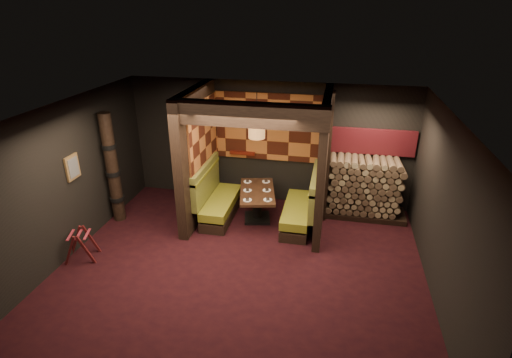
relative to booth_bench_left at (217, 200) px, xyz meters
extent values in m
cube|color=black|center=(0.96, -1.65, -0.41)|extent=(6.50, 5.50, 0.02)
cube|color=black|center=(0.96, -1.65, 2.46)|extent=(6.50, 5.50, 0.02)
cube|color=black|center=(0.96, 1.11, 1.02)|extent=(6.50, 0.02, 2.85)
cube|color=black|center=(0.96, -4.41, 1.02)|extent=(6.50, 0.02, 2.85)
cube|color=black|center=(-2.30, -1.65, 1.02)|extent=(0.02, 5.50, 2.85)
cube|color=black|center=(4.22, -1.65, 1.02)|extent=(0.02, 5.50, 2.85)
cube|color=black|center=(-0.39, 0.00, 1.02)|extent=(0.20, 2.20, 2.85)
cube|color=black|center=(2.26, 0.05, 1.02)|extent=(0.15, 2.10, 2.85)
cube|color=black|center=(0.94, -0.95, 2.23)|extent=(2.85, 0.18, 0.44)
cube|color=#AF612B|center=(0.94, 1.06, 1.42)|extent=(2.40, 0.06, 1.55)
cube|color=#AF612B|center=(-0.27, 0.17, 1.45)|extent=(0.04, 1.85, 1.45)
cube|color=#58140C|center=(0.36, 1.00, 0.78)|extent=(0.60, 0.12, 0.07)
cube|color=black|center=(0.11, 0.00, -0.29)|extent=(0.55, 1.60, 0.22)
cube|color=olive|center=(0.11, 0.00, -0.04)|extent=(0.55, 1.60, 0.18)
cube|color=#536023|center=(-0.23, 0.00, 0.35)|extent=(0.12, 1.60, 0.78)
cube|color=olive|center=(-0.23, 0.00, 0.70)|extent=(0.15, 1.60, 0.06)
cube|color=black|center=(1.79, 0.00, -0.29)|extent=(0.55, 1.60, 0.22)
cube|color=olive|center=(1.79, 0.00, -0.04)|extent=(0.55, 1.60, 0.18)
cube|color=#536023|center=(2.12, 0.00, 0.35)|extent=(0.12, 1.60, 0.78)
cube|color=olive|center=(2.12, 0.00, 0.70)|extent=(0.15, 1.60, 0.06)
cube|color=black|center=(0.91, 0.04, -0.37)|extent=(0.66, 0.66, 0.06)
cylinder|color=black|center=(0.91, 0.04, -0.08)|extent=(0.20, 0.20, 0.64)
cube|color=#3A2315|center=(0.91, 0.04, 0.27)|extent=(0.99, 1.45, 0.06)
cylinder|color=white|center=(0.80, -0.45, 0.31)|extent=(0.18, 0.18, 0.01)
cube|color=black|center=(0.80, -0.45, 0.32)|extent=(0.09, 0.12, 0.02)
cylinder|color=white|center=(1.21, -0.36, 0.31)|extent=(0.18, 0.18, 0.01)
cube|color=black|center=(1.21, -0.36, 0.32)|extent=(0.09, 0.12, 0.02)
cylinder|color=white|center=(0.70, 0.00, 0.31)|extent=(0.18, 0.18, 0.01)
cube|color=black|center=(0.70, 0.00, 0.32)|extent=(0.09, 0.12, 0.02)
cylinder|color=white|center=(1.11, 0.09, 0.31)|extent=(0.18, 0.18, 0.01)
cube|color=black|center=(1.11, 0.09, 0.32)|extent=(0.09, 0.12, 0.02)
cylinder|color=white|center=(0.60, 0.44, 0.31)|extent=(0.18, 0.18, 0.01)
cube|color=black|center=(0.60, 0.44, 0.32)|extent=(0.09, 0.12, 0.02)
cylinder|color=white|center=(1.01, 0.53, 0.31)|extent=(0.18, 0.18, 0.01)
cube|color=black|center=(1.01, 0.53, 0.32)|extent=(0.09, 0.12, 0.02)
cylinder|color=brown|center=(0.91, -0.01, 1.73)|extent=(0.34, 0.34, 0.45)
sphere|color=#FFC672|center=(0.91, -0.01, 1.73)|extent=(0.18, 0.18, 0.18)
cylinder|color=black|center=(0.91, -0.01, 2.20)|extent=(0.02, 0.02, 0.49)
cube|color=brown|center=(-2.26, -1.55, 1.22)|extent=(0.04, 0.36, 0.46)
cube|color=#3F3F3F|center=(-2.23, -1.55, 1.22)|extent=(0.01, 0.27, 0.36)
cube|color=#491213|center=(-2.09, -2.28, -0.12)|extent=(0.28, 0.12, 0.63)
cube|color=#491213|center=(-1.81, -2.19, -0.12)|extent=(0.28, 0.12, 0.63)
cube|color=#491213|center=(-2.20, -1.93, -0.12)|extent=(0.28, 0.12, 0.63)
cube|color=#491213|center=(-1.92, -1.84, -0.12)|extent=(0.28, 0.12, 0.63)
cube|color=maroon|center=(-2.15, -2.10, 0.11)|extent=(0.16, 0.38, 0.01)
cube|color=maroon|center=(-2.01, -2.06, 0.11)|extent=(0.16, 0.38, 0.01)
cube|color=maroon|center=(-1.87, -2.01, 0.11)|extent=(0.16, 0.38, 0.01)
cylinder|color=black|center=(-2.09, -0.55, 0.80)|extent=(0.26, 0.26, 2.40)
cylinder|color=black|center=(-2.09, -0.55, 0.10)|extent=(0.31, 0.31, 0.09)
cylinder|color=black|center=(-2.09, -0.55, 0.70)|extent=(0.31, 0.31, 0.09)
cylinder|color=black|center=(-2.09, -0.55, 1.30)|extent=(0.31, 0.31, 0.09)
cube|color=black|center=(3.25, 0.70, -0.34)|extent=(1.73, 0.70, 0.12)
cube|color=brown|center=(3.25, 0.70, 0.34)|extent=(1.73, 0.70, 1.24)
cube|color=maroon|center=(3.25, 1.03, 1.24)|extent=(1.83, 0.10, 0.56)
cube|color=black|center=(2.35, 0.31, 1.02)|extent=(0.08, 0.08, 2.85)
camera|label=1|loc=(2.45, -7.53, 4.02)|focal=28.00mm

